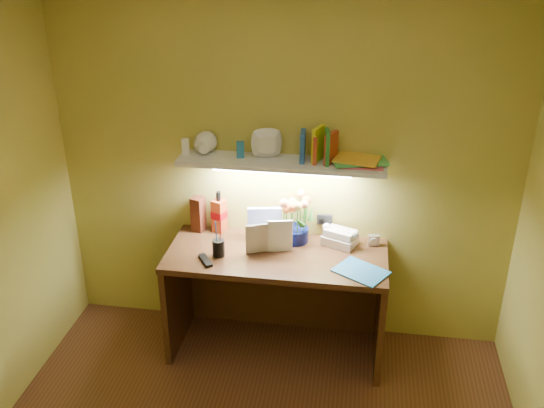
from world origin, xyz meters
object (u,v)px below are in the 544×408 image
(flower_bouquet, at_px, (295,219))
(telephone, at_px, (340,236))
(desk, at_px, (276,303))
(desk_clock, at_px, (374,240))
(whisky_bottle, at_px, (219,212))

(flower_bouquet, relative_size, telephone, 1.53)
(desk, bearing_deg, desk_clock, 18.68)
(telephone, distance_m, whisky_bottle, 0.82)
(desk, bearing_deg, whisky_bottle, 150.13)
(desk, xyz_separation_m, desk_clock, (0.61, 0.21, 0.41))
(flower_bouquet, xyz_separation_m, telephone, (0.30, -0.00, -0.10))
(desk, height_order, telephone, telephone)
(desk, relative_size, flower_bouquet, 4.38)
(telephone, distance_m, desk_clock, 0.22)
(desk_clock, xyz_separation_m, whisky_bottle, (-1.04, 0.04, 0.11))
(desk, height_order, whisky_bottle, whisky_bottle)
(flower_bouquet, distance_m, whisky_bottle, 0.52)
(telephone, height_order, whisky_bottle, whisky_bottle)
(flower_bouquet, relative_size, desk_clock, 4.42)
(flower_bouquet, distance_m, telephone, 0.31)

